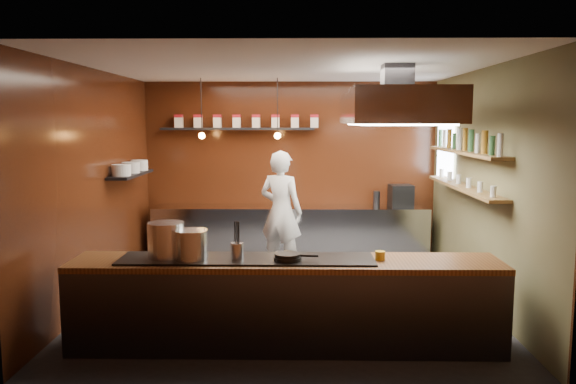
{
  "coord_description": "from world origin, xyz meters",
  "views": [
    {
      "loc": [
        0.12,
        -7.2,
        2.33
      ],
      "look_at": [
        -0.01,
        0.4,
        1.37
      ],
      "focal_mm": 35.0,
      "sensor_mm": 36.0,
      "label": 1
    }
  ],
  "objects_px": {
    "stockpot_large": "(166,240)",
    "espresso_machine": "(401,196)",
    "extractor_hood": "(397,106)",
    "stockpot_small": "(192,245)",
    "chef": "(281,212)"
  },
  "relations": [
    {
      "from": "stockpot_large",
      "to": "espresso_machine",
      "type": "bearing_deg",
      "value": 50.61
    },
    {
      "from": "extractor_hood",
      "to": "espresso_machine",
      "type": "relative_size",
      "value": 5.41
    },
    {
      "from": "extractor_hood",
      "to": "stockpot_small",
      "type": "height_order",
      "value": "extractor_hood"
    },
    {
      "from": "stockpot_large",
      "to": "chef",
      "type": "height_order",
      "value": "chef"
    },
    {
      "from": "extractor_hood",
      "to": "chef",
      "type": "relative_size",
      "value": 1.06
    },
    {
      "from": "espresso_machine",
      "to": "chef",
      "type": "relative_size",
      "value": 0.2
    },
    {
      "from": "stockpot_small",
      "to": "espresso_machine",
      "type": "bearing_deg",
      "value": 53.95
    },
    {
      "from": "extractor_hood",
      "to": "stockpot_small",
      "type": "xyz_separation_m",
      "value": [
        -2.25,
        -1.28,
        -1.41
      ]
    },
    {
      "from": "extractor_hood",
      "to": "chef",
      "type": "bearing_deg",
      "value": 129.9
    },
    {
      "from": "stockpot_large",
      "to": "extractor_hood",
      "type": "bearing_deg",
      "value": 25.12
    },
    {
      "from": "extractor_hood",
      "to": "stockpot_large",
      "type": "bearing_deg",
      "value": -154.88
    },
    {
      "from": "stockpot_small",
      "to": "espresso_machine",
      "type": "distance_m",
      "value": 4.76
    },
    {
      "from": "stockpot_large",
      "to": "stockpot_small",
      "type": "distance_m",
      "value": 0.3
    },
    {
      "from": "stockpot_small",
      "to": "chef",
      "type": "distance_m",
      "value": 3.11
    },
    {
      "from": "espresso_machine",
      "to": "chef",
      "type": "bearing_deg",
      "value": -161.95
    }
  ]
}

